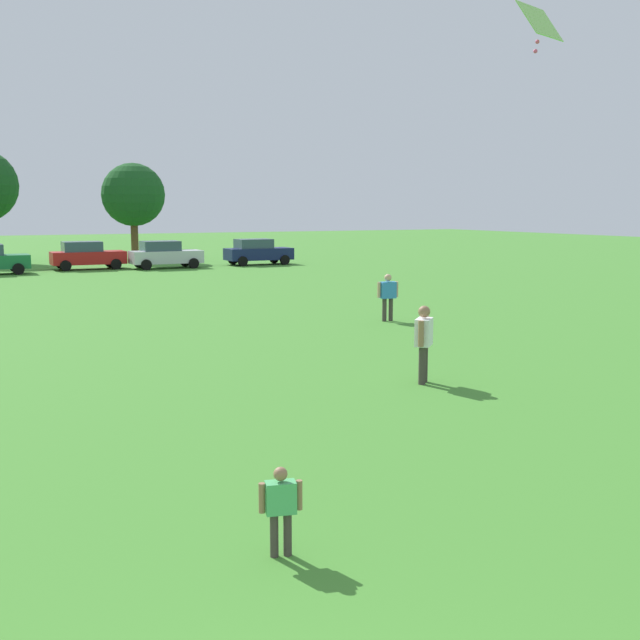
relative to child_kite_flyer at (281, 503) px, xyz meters
The scene contains 8 objects.
child_kite_flyer is the anchor object (origin of this frame).
adult_bystander 8.71m from the child_kite_flyer, 46.34° to the left, with size 0.59×0.60×1.66m.
bystander_midfield 17.65m from the child_kite_flyer, 55.17° to the left, with size 0.73×0.34×1.55m.
kite 14.67m from the child_kite_flyer, 37.43° to the left, with size 1.44×1.00×1.16m.
parked_car_red_2 41.57m from the child_kite_flyer, 82.98° to the left, with size 4.30×2.02×1.68m.
parked_car_silver_3 41.08m from the child_kite_flyer, 76.60° to the left, with size 4.30×2.02×1.68m.
parked_car_navy_4 43.31m from the child_kite_flyer, 68.62° to the left, with size 4.30×2.02×1.68m.
tree_far_right 48.49m from the child_kite_flyer, 78.76° to the left, with size 4.34×4.34×6.76m.
Camera 1 is at (-1.35, -3.05, 3.69)m, focal length 43.79 mm.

